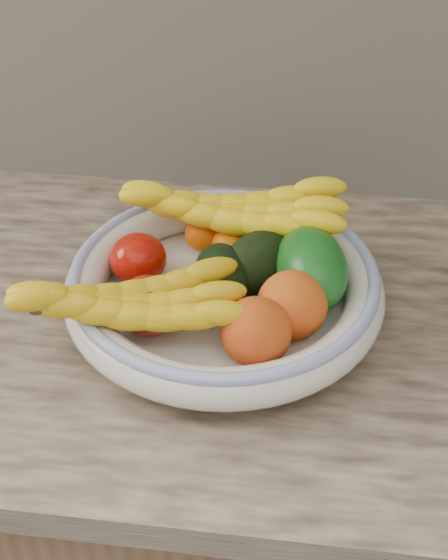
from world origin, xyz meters
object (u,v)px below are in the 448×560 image
fruit_bowl (224,287)px  banana_bunch_back (232,216)px  banana_bunch_front (130,308)px  green_mango (311,269)px

fruit_bowl → banana_bunch_back: (-0.00, 0.10, 0.04)m
fruit_bowl → banana_bunch_front: bearing=-135.6°
fruit_bowl → green_mango: green_mango is taller
banana_bunch_back → green_mango: bearing=-39.0°
banana_bunch_front → banana_bunch_back: bearing=47.2°
fruit_bowl → banana_bunch_front: banana_bunch_front is taller
green_mango → banana_bunch_back: same height
green_mango → banana_bunch_front: size_ratio=0.46×
fruit_bowl → banana_bunch_front: 0.14m
banana_bunch_back → fruit_bowl: bearing=-89.6°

